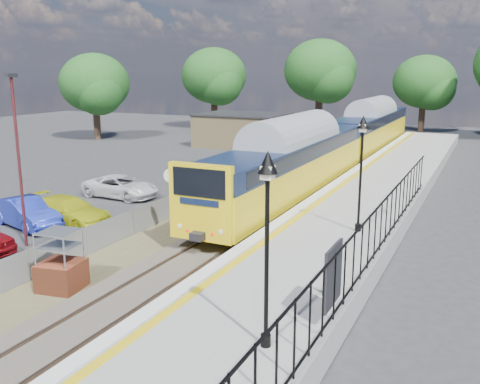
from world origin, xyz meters
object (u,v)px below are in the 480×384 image
Objects in this scene: car_blue at (26,213)px; victorian_lamp_north at (362,147)px; train at (341,139)px; car_white at (121,187)px; victorian_lamp_south at (267,205)px; car_yellow at (68,211)px; speed_sign at (171,190)px; brick_plinth at (61,262)px; carpark_lamp at (18,151)px.

victorian_lamp_north is at bearing -62.33° from car_blue.
car_white is at bearing -124.64° from train.
victorian_lamp_south reaches higher than car_yellow.
speed_sign is 5.70m from car_yellow.
car_white is (0.23, 6.74, -0.06)m from car_blue.
car_yellow is at bearing -171.52° from victorian_lamp_north.
brick_plinth is (-2.67, -25.07, -1.33)m from train.
speed_sign is 0.73× the size of car_blue.
victorian_lamp_north is at bearing -5.97° from speed_sign.
speed_sign is (-2.50, -18.55, -0.22)m from train.
carpark_lamp reaches higher than car_blue.
brick_plinth is 0.30× the size of carpark_lamp.
car_white is (-1.93, 8.82, -3.39)m from carpark_lamp.
car_yellow is (1.50, 1.09, -0.02)m from car_blue.
victorian_lamp_north is 1.50× the size of speed_sign.
train is at bearing 71.74° from carpark_lamp.
brick_plinth is at bearing -96.08° from train.
car_white is at bearing 14.04° from car_blue.
car_yellow is at bearing 101.72° from carpark_lamp.
victorian_lamp_south is 27.70m from train.
car_white is at bearing 119.46° from brick_plinth.
brick_plinth is (-8.17, 2.00, -3.29)m from victorian_lamp_south.
train is 5.79× the size of carpark_lamp.
car_yellow is (-13.49, 8.02, -3.62)m from victorian_lamp_south.
speed_sign is 8.63m from car_white.
victorian_lamp_south is at bearing -63.49° from speed_sign.
carpark_lamp is at bearing -165.25° from car_yellow.
car_blue is at bearing -179.60° from car_white.
carpark_lamp reaches higher than brick_plinth.
speed_sign is 6.36m from carpark_lamp.
speed_sign is (0.17, 6.52, 1.11)m from brick_plinth.
victorian_lamp_north is 0.99× the size of car_yellow.
victorian_lamp_north reaches higher than car_blue.
carpark_lamp is 4.65m from car_yellow.
victorian_lamp_north reaches higher than car_yellow.
carpark_lamp is at bearing -108.26° from train.
carpark_lamp is at bearing 159.28° from victorian_lamp_south.
victorian_lamp_north is 17.99m from train.
carpark_lamp is at bearing -159.43° from speed_sign.
car_yellow is 1.03× the size of car_white.
car_blue is (-9.49, -20.14, -1.65)m from train.
victorian_lamp_south is 0.65× the size of carpark_lamp.
car_yellow is at bearing -112.74° from train.
car_yellow is (-5.49, -0.51, -1.45)m from speed_sign.
victorian_lamp_south is at bearing -88.85° from victorian_lamp_north.
carpark_lamp is (-4.66, 2.85, 3.01)m from brick_plinth.
victorian_lamp_south is 1.50× the size of speed_sign.
victorian_lamp_north is at bearing -72.76° from train.
victorian_lamp_north is 15.46m from car_white.
brick_plinth is 0.68× the size of speed_sign.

